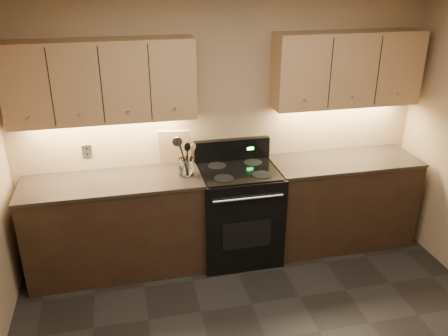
# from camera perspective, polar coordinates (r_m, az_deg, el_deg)

# --- Properties ---
(wall_back) EXTENTS (4.00, 0.04, 2.60)m
(wall_back) POSITION_cam_1_polar(r_m,az_deg,el_deg) (4.62, -0.10, 5.44)
(wall_back) COLOR tan
(wall_back) RESTS_ON ground
(counter_left) EXTENTS (1.62, 0.62, 0.93)m
(counter_left) POSITION_cam_1_polar(r_m,az_deg,el_deg) (4.58, -12.88, -6.77)
(counter_left) COLOR black
(counter_left) RESTS_ON ground
(counter_right) EXTENTS (1.46, 0.62, 0.93)m
(counter_right) POSITION_cam_1_polar(r_m,az_deg,el_deg) (5.06, 13.86, -3.86)
(counter_right) COLOR black
(counter_right) RESTS_ON ground
(stove) EXTENTS (0.76, 0.68, 1.14)m
(stove) POSITION_cam_1_polar(r_m,az_deg,el_deg) (4.68, 1.72, -5.30)
(stove) COLOR black
(stove) RESTS_ON ground
(upper_cab_left) EXTENTS (1.60, 0.30, 0.70)m
(upper_cab_left) POSITION_cam_1_polar(r_m,az_deg,el_deg) (4.24, -14.53, 10.08)
(upper_cab_left) COLOR tan
(upper_cab_left) RESTS_ON wall_back
(upper_cab_right) EXTENTS (1.44, 0.30, 0.70)m
(upper_cab_right) POSITION_cam_1_polar(r_m,az_deg,el_deg) (4.75, 14.63, 11.44)
(upper_cab_right) COLOR tan
(upper_cab_right) RESTS_ON wall_back
(outlet_plate) EXTENTS (0.08, 0.01, 0.12)m
(outlet_plate) POSITION_cam_1_polar(r_m,az_deg,el_deg) (4.58, -16.16, 1.95)
(outlet_plate) COLOR #B2B5BA
(outlet_plate) RESTS_ON wall_back
(utensil_crock) EXTENTS (0.14, 0.14, 0.16)m
(utensil_crock) POSITION_cam_1_polar(r_m,az_deg,el_deg) (4.36, -4.58, 0.12)
(utensil_crock) COLOR white
(utensil_crock) RESTS_ON counter_left
(cutting_board) EXTENTS (0.30, 0.15, 0.36)m
(cutting_board) POSITION_cam_1_polar(r_m,az_deg,el_deg) (4.56, -5.97, 2.51)
(cutting_board) COLOR tan
(cutting_board) RESTS_ON counter_left
(wooden_spoon) EXTENTS (0.16, 0.08, 0.29)m
(wooden_spoon) POSITION_cam_1_polar(r_m,az_deg,el_deg) (4.31, -4.91, 1.06)
(wooden_spoon) COLOR tan
(wooden_spoon) RESTS_ON utensil_crock
(black_spoon) EXTENTS (0.07, 0.13, 0.32)m
(black_spoon) POSITION_cam_1_polar(r_m,az_deg,el_deg) (4.33, -4.55, 1.35)
(black_spoon) COLOR black
(black_spoon) RESTS_ON utensil_crock
(black_turner) EXTENTS (0.17, 0.10, 0.38)m
(black_turner) POSITION_cam_1_polar(r_m,az_deg,el_deg) (4.29, -4.43, 1.55)
(black_turner) COLOR black
(black_turner) RESTS_ON utensil_crock
(steel_spatula) EXTENTS (0.21, 0.12, 0.37)m
(steel_spatula) POSITION_cam_1_polar(r_m,az_deg,el_deg) (4.32, -4.17, 1.66)
(steel_spatula) COLOR silver
(steel_spatula) RESTS_ON utensil_crock
(steel_skimmer) EXTENTS (0.21, 0.12, 0.38)m
(steel_skimmer) POSITION_cam_1_polar(r_m,az_deg,el_deg) (4.30, -4.13, 1.56)
(steel_skimmer) COLOR silver
(steel_skimmer) RESTS_ON utensil_crock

